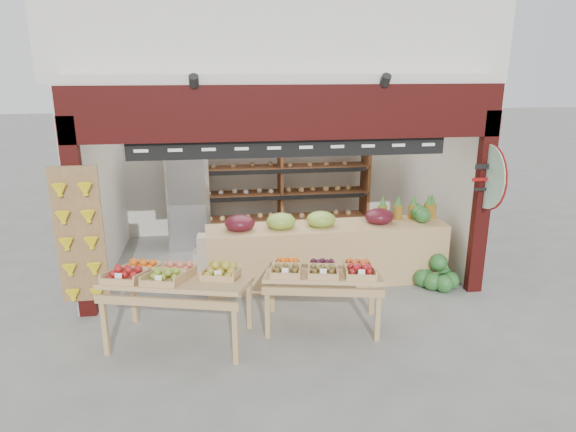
# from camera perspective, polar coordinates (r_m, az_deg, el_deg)

# --- Properties ---
(ground) EXTENTS (60.00, 60.00, 0.00)m
(ground) POSITION_cam_1_polar(r_m,az_deg,el_deg) (8.35, -0.76, -6.34)
(ground) COLOR slate
(ground) RESTS_ON ground
(shop_structure) EXTENTS (6.36, 5.12, 5.40)m
(shop_structure) POSITION_cam_1_polar(r_m,az_deg,el_deg) (9.32, -2.21, 20.68)
(shop_structure) COLOR silver
(shop_structure) RESTS_ON ground
(banana_board) EXTENTS (0.60, 0.15, 1.80)m
(banana_board) POSITION_cam_1_polar(r_m,az_deg,el_deg) (7.02, -22.17, -2.37)
(banana_board) COLOR olive
(banana_board) RESTS_ON ground
(gift_sign) EXTENTS (0.04, 0.93, 0.92)m
(gift_sign) POSITION_cam_1_polar(r_m,az_deg,el_deg) (7.63, 21.38, 4.09)
(gift_sign) COLOR #B1DFC1
(gift_sign) RESTS_ON ground
(back_shelving) EXTENTS (3.37, 0.55, 2.05)m
(back_shelving) POSITION_cam_1_polar(r_m,az_deg,el_deg) (9.70, -0.86, 4.45)
(back_shelving) COLOR brown
(back_shelving) RESTS_ON ground
(refrigerator) EXTENTS (0.78, 0.78, 1.94)m
(refrigerator) POSITION_cam_1_polar(r_m,az_deg,el_deg) (9.52, -11.03, 2.39)
(refrigerator) COLOR #BABDC1
(refrigerator) RESTS_ON ground
(cardboard_stack) EXTENTS (0.95, 0.69, 0.60)m
(cardboard_stack) POSITION_cam_1_polar(r_m,az_deg,el_deg) (8.50, -7.41, -4.46)
(cardboard_stack) COLOR beige
(cardboard_stack) RESTS_ON ground
(mid_counter) EXTENTS (3.66, 0.79, 1.13)m
(mid_counter) POSITION_cam_1_polar(r_m,az_deg,el_deg) (7.88, 4.27, -3.91)
(mid_counter) COLOR tan
(mid_counter) RESTS_ON ground
(display_table_left) EXTENTS (1.83, 1.31, 1.05)m
(display_table_left) POSITION_cam_1_polar(r_m,az_deg,el_deg) (6.28, -12.98, -6.71)
(display_table_left) COLOR tan
(display_table_left) RESTS_ON ground
(display_table_right) EXTENTS (1.59, 1.08, 0.95)m
(display_table_right) POSITION_cam_1_polar(r_m,az_deg,el_deg) (6.49, 3.88, -6.27)
(display_table_right) COLOR tan
(display_table_right) RESTS_ON ground
(watermelon_pile) EXTENTS (0.65, 0.65, 0.51)m
(watermelon_pile) POSITION_cam_1_polar(r_m,az_deg,el_deg) (8.12, 16.16, -6.44)
(watermelon_pile) COLOR #17451C
(watermelon_pile) RESTS_ON ground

